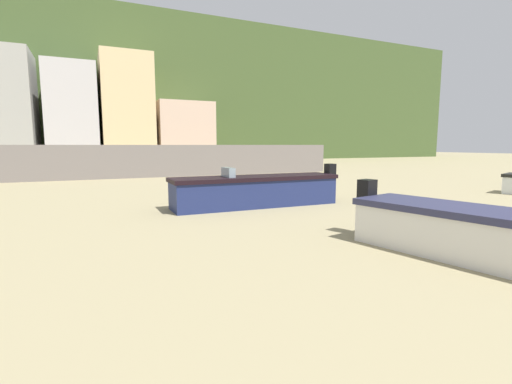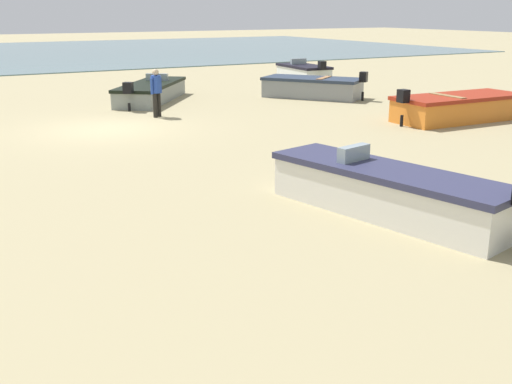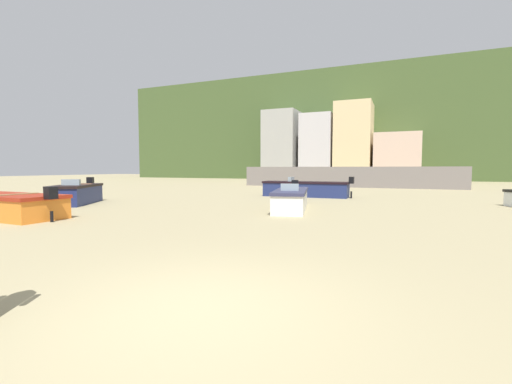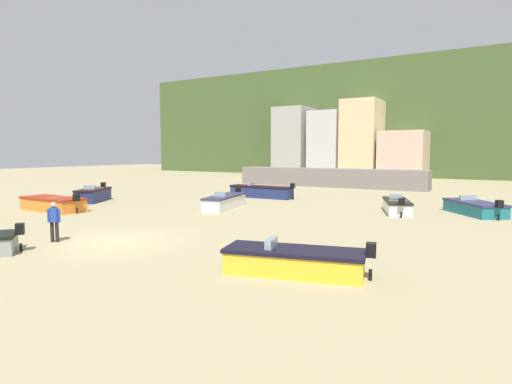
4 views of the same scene
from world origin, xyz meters
The scene contains 8 objects.
headland_hill centered at (0.00, 66.00, 8.51)m, with size 90.00×32.00×17.02m, color #40552B.
harbor_pier centered at (-2.42, 30.00, 0.95)m, with size 19.91×2.40×1.90m, color slate.
townhouse_left centered at (-14.54, 47.31, 5.16)m, with size 4.92×6.61×10.33m, color #A09E98.
townhouse_centre_left centered at (-9.00, 47.05, 4.75)m, with size 4.49×6.10×9.49m, color #BDB9BA.
townhouse_centre centered at (-4.01, 47.17, 5.41)m, with size 4.88×6.34×10.82m, color #D9BE8A.
townhouse_far_right centered at (1.69, 47.37, 3.20)m, with size 5.76×6.73×6.40m, color #D0AF99.
boat_navy_8 centered at (-3.10, 17.14, 0.48)m, with size 5.54×1.28×1.26m.
boat_white_9 centered at (-1.98, 10.50, 0.44)m, with size 2.25×4.94×1.17m.
Camera 1 is at (-7.77, 6.95, 1.88)m, focal length 25.58 mm.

